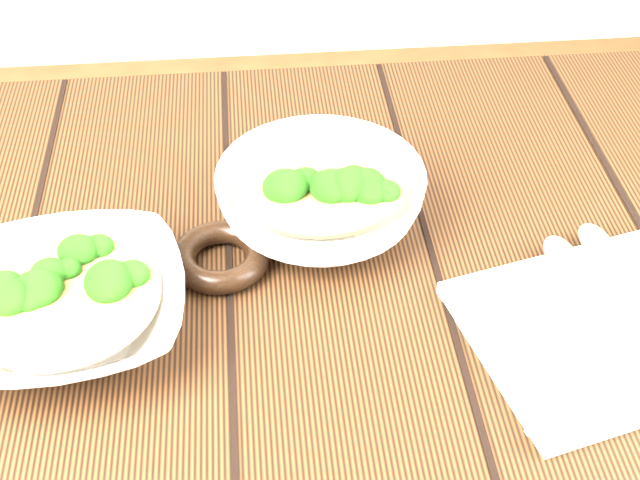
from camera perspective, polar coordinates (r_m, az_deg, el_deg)
table at (r=0.93m, az=-4.04°, el=-8.36°), size 1.20×0.80×0.75m
soup_bowl_front at (r=0.82m, az=-15.96°, el=-4.14°), size 0.23×0.23×0.06m
soup_bowl_back at (r=0.89m, az=0.02°, el=2.73°), size 0.25×0.25×0.08m
trivet at (r=0.86m, az=-6.37°, el=-1.08°), size 0.10×0.10×0.02m
napkin at (r=0.84m, az=17.91°, el=-5.42°), size 0.28×0.25×0.01m
spoon_left at (r=0.86m, az=16.01°, el=-2.71°), size 0.03×0.20×0.01m
spoon_right at (r=0.88m, az=18.15°, el=-1.83°), size 0.03×0.20×0.01m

